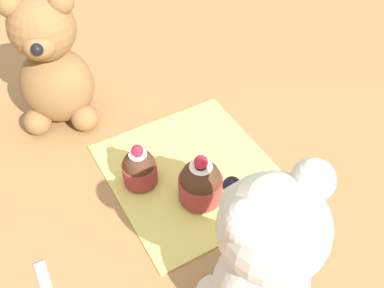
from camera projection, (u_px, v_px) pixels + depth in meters
ground_plane at (192, 173)px, 0.60m from camera, size 4.00×4.00×0.00m
knitted_placemat at (192, 172)px, 0.60m from camera, size 0.21×0.23×0.01m
teddy_bear_cream at (264, 256)px, 0.40m from camera, size 0.11×0.11×0.20m
teddy_bear_tan at (52, 66)px, 0.61m from camera, size 0.13×0.12×0.20m
cupcake_near_cream_bear at (201, 182)px, 0.55m from camera, size 0.05×0.05×0.07m
cupcake_near_tan_bear at (139, 168)px, 0.57m from camera, size 0.04×0.04×0.06m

